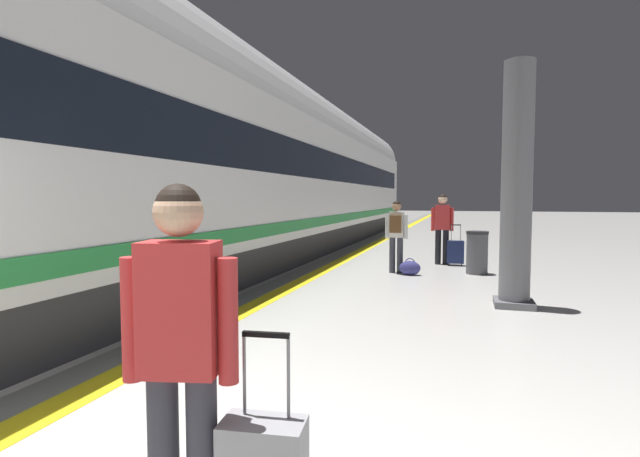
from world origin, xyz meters
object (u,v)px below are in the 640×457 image
(high_speed_train, at_px, (235,159))
(suitcase_mid, at_px, (455,252))
(passenger_near, at_px, (396,230))
(duffel_bag_near, at_px, (410,268))
(waste_bin, at_px, (477,252))
(platform_pillar, at_px, (517,191))
(traveller_foreground, at_px, (181,342))
(passenger_mid, at_px, (442,224))

(high_speed_train, height_order, suitcase_mid, high_speed_train)
(high_speed_train, bearing_deg, suitcase_mid, 20.40)
(passenger_near, relative_size, duffel_bag_near, 3.53)
(suitcase_mid, bearing_deg, duffel_bag_near, -117.08)
(high_speed_train, bearing_deg, waste_bin, 7.05)
(passenger_near, xyz_separation_m, platform_pillar, (2.12, -2.68, 0.80))
(traveller_foreground, distance_m, duffel_bag_near, 8.28)
(passenger_near, height_order, suitcase_mid, passenger_near)
(traveller_foreground, bearing_deg, passenger_near, 91.26)
(passenger_near, bearing_deg, passenger_mid, 62.09)
(duffel_bag_near, bearing_deg, high_speed_train, -178.90)
(duffel_bag_near, distance_m, suitcase_mid, 1.95)
(duffel_bag_near, xyz_separation_m, passenger_mid, (0.57, 1.87, 0.84))
(duffel_bag_near, bearing_deg, traveller_foreground, -90.94)
(traveller_foreground, height_order, waste_bin, traveller_foreground)
(passenger_near, bearing_deg, waste_bin, 12.79)
(platform_pillar, bearing_deg, passenger_near, 128.27)
(duffel_bag_near, height_order, platform_pillar, platform_pillar)
(duffel_bag_near, height_order, passenger_mid, passenger_mid)
(passenger_mid, relative_size, waste_bin, 1.88)
(platform_pillar, bearing_deg, traveller_foreground, -108.57)
(suitcase_mid, bearing_deg, platform_pillar, -77.77)
(platform_pillar, xyz_separation_m, waste_bin, (-0.45, 3.06, -1.27))
(traveller_foreground, height_order, duffel_bag_near, traveller_foreground)
(traveller_foreground, relative_size, suitcase_mid, 1.70)
(suitcase_mid, bearing_deg, passenger_mid, 155.77)
(high_speed_train, distance_m, traveller_foreground, 9.15)
(duffel_bag_near, bearing_deg, platform_pillar, -54.07)
(waste_bin, bearing_deg, passenger_near, -167.21)
(passenger_mid, bearing_deg, duffel_bag_near, -106.78)
(traveller_foreground, bearing_deg, platform_pillar, 71.43)
(high_speed_train, xyz_separation_m, passenger_mid, (4.54, 1.95, -1.51))
(traveller_foreground, height_order, suitcase_mid, traveller_foreground)
(passenger_near, distance_m, duffel_bag_near, 0.86)
(passenger_near, height_order, waste_bin, passenger_near)
(duffel_bag_near, relative_size, waste_bin, 0.48)
(waste_bin, bearing_deg, suitcase_mid, 111.90)
(passenger_near, height_order, passenger_mid, passenger_mid)
(passenger_mid, bearing_deg, traveller_foreground, -93.96)
(passenger_mid, relative_size, platform_pillar, 0.47)
(waste_bin, bearing_deg, duffel_bag_near, -156.64)
(traveller_foreground, bearing_deg, passenger_mid, 86.04)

